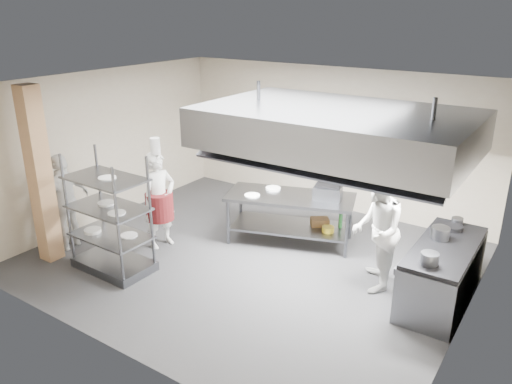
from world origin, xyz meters
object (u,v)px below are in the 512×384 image
Objects in this scene: cooking_range at (442,274)px; island at (290,219)px; griddle at (328,192)px; pass_rack at (109,214)px; chef_plating at (65,202)px; chef_head at (159,200)px; stockpot at (440,233)px; chef_line at (377,230)px.

island is at bearing 170.57° from cooking_range.
pass_rack is at bearing -148.14° from griddle.
chef_plating is at bearing 175.60° from pass_rack.
chef_head is 3.00m from griddle.
chef_plating is at bearing 137.59° from chef_head.
chef_head is at bearing -160.97° from island.
island is at bearing 53.55° from pass_rack.
griddle is 1.81× the size of stockpot.
chef_plating reaches higher than stockpot.
chef_line is (1.88, -0.67, 0.50)m from island.
pass_rack is 1.13× the size of chef_plating.
chef_line reaches higher than griddle.
chef_line is 1.09× the size of chef_plating.
pass_rack reaches higher than cooking_range.
island is 2.06m from chef_line.
chef_head is at bearing 88.01° from pass_rack.
cooking_range is at bearing -66.50° from chef_head.
pass_rack is 1.31m from chef_plating.
chef_head is 0.92× the size of chef_line.
chef_plating is (-1.35, -0.97, -0.00)m from chef_head.
stockpot is at bearing 129.77° from cooking_range.
pass_rack is (-1.92, -2.53, 0.53)m from island.
chef_line is (-0.98, -0.19, 0.54)m from cooking_range.
cooking_range is 1.13m from chef_line.
chef_line reaches higher than island.
chef_plating is (-1.30, 0.12, -0.11)m from pass_rack.
griddle is (2.55, 2.76, 0.04)m from pass_rack.
chef_plating is (-3.22, -2.41, 0.42)m from island.
griddle is (-2.23, 0.71, 0.61)m from cooking_range.
griddle is 2.17m from stockpot.
pass_rack reaches higher than island.
chef_head reaches higher than cooking_range.
griddle is (0.62, 0.23, 0.57)m from island.
pass_rack is 5.14m from stockpot.
chef_line is 1.55m from griddle.
stockpot is at bearing -25.07° from island.
griddle is (3.85, 2.64, 0.15)m from chef_plating.
chef_plating reaches higher than island.
griddle is (2.49, 1.67, 0.15)m from chef_head.
cooking_range is 1.04× the size of chef_line.
griddle is at bearing -44.21° from chef_head.
island is 1.17× the size of pass_rack.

